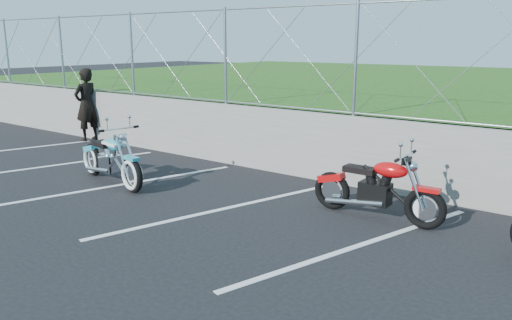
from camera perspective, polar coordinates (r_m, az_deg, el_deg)
The scene contains 8 objects.
ground at distance 7.33m, azimuth -8.90°, elevation -7.62°, with size 90.00×90.00×0.00m, color black.
retaining_wall at distance 9.81m, azimuth 5.62°, elevation 1.82°, with size 30.00×0.22×1.30m, color slate.
grass_field at distance 19.01m, azimuth 21.47°, elevation 6.57°, with size 30.00×20.00×1.30m, color #204913.
chain_link_fence at distance 9.62m, azimuth 5.85°, elevation 11.50°, with size 28.00×0.03×2.00m.
parking_lines at distance 7.33m, azimuth 3.43°, elevation -7.43°, with size 18.29×4.31×0.01m.
cruiser_turquoise at distance 9.66m, azimuth -16.20°, elevation -0.07°, with size 2.22×0.70×1.11m.
naked_orange at distance 7.66m, azimuth 13.79°, elevation -3.41°, with size 2.09×0.71×1.04m.
person_standing at distance 14.10m, azimuth -18.80°, elevation 6.00°, with size 0.70×0.46×1.93m, color black.
Camera 1 is at (4.92, -4.76, 2.61)m, focal length 35.00 mm.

